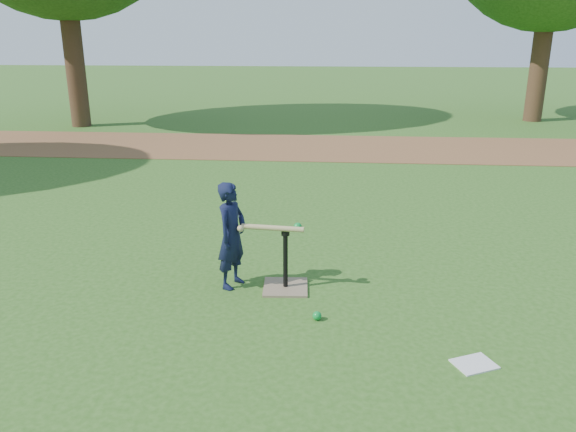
{
  "coord_description": "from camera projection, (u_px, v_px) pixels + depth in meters",
  "views": [
    {
      "loc": [
        0.84,
        -4.72,
        2.38
      ],
      "look_at": [
        0.4,
        0.58,
        0.65
      ],
      "focal_mm": 35.0,
      "sensor_mm": 36.0,
      "label": 1
    }
  ],
  "objects": [
    {
      "name": "wiffle_ball_ground",
      "position": [
        317.0,
        316.0,
        4.89
      ],
      "size": [
        0.08,
        0.08,
        0.08
      ],
      "primitive_type": "sphere",
      "color": "#0C882F",
      "rests_on": "ground"
    },
    {
      "name": "dirt_strip",
      "position": [
        296.0,
        147.0,
        12.38
      ],
      "size": [
        24.0,
        3.0,
        0.01
      ],
      "primitive_type": "cube",
      "color": "brown",
      "rests_on": "ground"
    },
    {
      "name": "child",
      "position": [
        232.0,
        235.0,
        5.41
      ],
      "size": [
        0.37,
        0.45,
        1.05
      ],
      "primitive_type": "imported",
      "rotation": [
        0.0,
        0.0,
        1.2
      ],
      "color": "black",
      "rests_on": "ground"
    },
    {
      "name": "ground",
      "position": [
        241.0,
        300.0,
        5.27
      ],
      "size": [
        80.0,
        80.0,
        0.0
      ],
      "primitive_type": "plane",
      "color": "#285116",
      "rests_on": "ground"
    },
    {
      "name": "batting_tee",
      "position": [
        285.0,
        278.0,
        5.48
      ],
      "size": [
        0.45,
        0.45,
        0.61
      ],
      "color": "#7D694F",
      "rests_on": "ground"
    },
    {
      "name": "clipboard",
      "position": [
        474.0,
        364.0,
        4.23
      ],
      "size": [
        0.37,
        0.33,
        0.01
      ],
      "primitive_type": "cube",
      "rotation": [
        0.0,
        0.0,
        0.43
      ],
      "color": "silver",
      "rests_on": "ground"
    },
    {
      "name": "swing_action",
      "position": [
        274.0,
        228.0,
        5.31
      ],
      "size": [
        0.63,
        0.14,
        0.08
      ],
      "color": "tan",
      "rests_on": "ground"
    }
  ]
}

